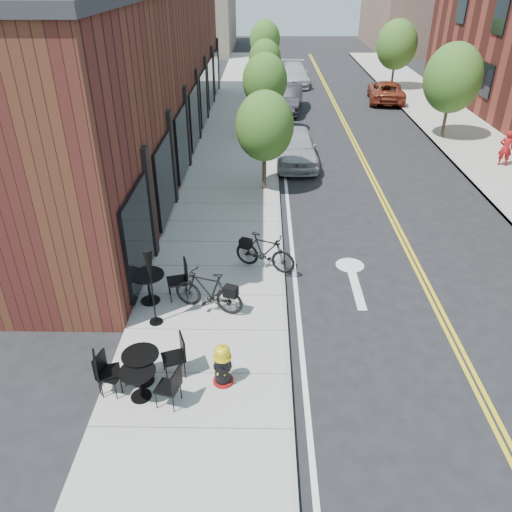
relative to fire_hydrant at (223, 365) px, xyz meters
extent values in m
plane|color=black|center=(1.45, 1.76, -0.60)|extent=(120.00, 120.00, 0.00)
cube|color=#9E9B93|center=(-0.55, 11.76, -0.54)|extent=(4.00, 70.00, 0.12)
cube|color=#471A16|center=(-5.05, 15.76, 2.90)|extent=(5.00, 28.00, 7.00)
cylinder|color=#382B1E|center=(0.85, 10.76, 0.33)|extent=(0.16, 0.16, 1.61)
ellipsoid|color=#30591C|center=(0.85, 10.76, 2.01)|extent=(2.20, 2.20, 2.64)
cylinder|color=#382B1E|center=(0.85, 18.76, 0.36)|extent=(0.16, 0.16, 1.68)
ellipsoid|color=#30591C|center=(0.85, 18.76, 2.12)|extent=(2.30, 2.30, 2.76)
cylinder|color=#382B1E|center=(0.85, 26.76, 0.31)|extent=(0.16, 0.16, 1.57)
ellipsoid|color=#30591C|center=(0.85, 26.76, 1.94)|extent=(2.10, 2.10, 2.52)
cylinder|color=#382B1E|center=(0.85, 34.76, 0.38)|extent=(0.16, 0.16, 1.71)
ellipsoid|color=#30591C|center=(0.85, 34.76, 2.20)|extent=(2.40, 2.40, 2.88)
cylinder|color=#382B1E|center=(10.05, 17.76, 0.43)|extent=(0.16, 0.16, 1.82)
ellipsoid|color=#30591C|center=(10.05, 17.76, 2.46)|extent=(2.80, 2.80, 3.36)
cylinder|color=#382B1E|center=(10.05, 29.76, 0.43)|extent=(0.16, 0.16, 1.82)
ellipsoid|color=#30591C|center=(10.05, 29.76, 2.46)|extent=(2.80, 2.80, 3.36)
cylinder|color=maroon|center=(0.00, 0.00, -0.45)|extent=(0.54, 0.54, 0.07)
cylinder|color=black|center=(0.00, 0.00, -0.12)|extent=(0.42, 0.42, 0.66)
cylinder|color=gold|center=(0.00, 0.00, 0.22)|extent=(0.47, 0.47, 0.04)
cylinder|color=gold|center=(0.00, 0.00, 0.31)|extent=(0.40, 0.40, 0.15)
ellipsoid|color=gold|center=(0.00, 0.00, 0.40)|extent=(0.39, 0.39, 0.19)
cylinder|color=gold|center=(0.00, 0.00, 0.50)|extent=(0.07, 0.07, 0.07)
imported|color=black|center=(-0.55, 2.60, 0.09)|extent=(1.95, 1.13, 1.13)
imported|color=black|center=(0.88, 4.64, 0.08)|extent=(1.92, 1.24, 1.12)
cylinder|color=black|center=(-1.66, -0.45, -0.46)|extent=(0.53, 0.53, 0.03)
cylinder|color=black|center=(-1.66, -0.45, -0.13)|extent=(0.07, 0.07, 0.68)
cylinder|color=black|center=(-1.66, -0.45, 0.22)|extent=(0.91, 0.91, 0.03)
cylinder|color=black|center=(-1.70, 0.00, -0.46)|extent=(0.58, 0.58, 0.03)
cylinder|color=black|center=(-1.70, 0.00, -0.11)|extent=(0.08, 0.08, 0.72)
cylinder|color=black|center=(-1.70, 0.00, 0.25)|extent=(1.00, 1.00, 0.03)
cylinder|color=black|center=(-2.15, 2.94, -0.46)|extent=(0.62, 0.62, 0.03)
cylinder|color=black|center=(-2.15, 2.94, -0.07)|extent=(0.08, 0.08, 0.80)
cylinder|color=black|center=(-2.15, 2.94, 0.34)|extent=(1.07, 1.07, 0.03)
cylinder|color=black|center=(-1.82, 2.03, -0.46)|extent=(0.34, 0.34, 0.04)
cylinder|color=black|center=(-1.82, 2.03, 0.55)|extent=(0.04, 0.04, 2.01)
cone|color=black|center=(-1.82, 2.03, 1.16)|extent=(0.24, 0.24, 0.89)
imported|color=#A1A4A9|center=(2.25, 14.04, 0.18)|extent=(1.95, 4.60, 1.55)
imported|color=black|center=(2.25, 23.46, 0.17)|extent=(2.17, 4.82, 1.54)
imported|color=#B8B9BD|center=(3.05, 31.44, 0.16)|extent=(2.15, 5.24, 1.52)
imported|color=maroon|center=(8.85, 26.13, 0.06)|extent=(2.79, 5.00, 1.32)
imported|color=#A01516|center=(11.45, 13.60, 0.30)|extent=(0.65, 0.52, 1.55)
camera|label=1|loc=(0.82, -7.84, 7.21)|focal=35.00mm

